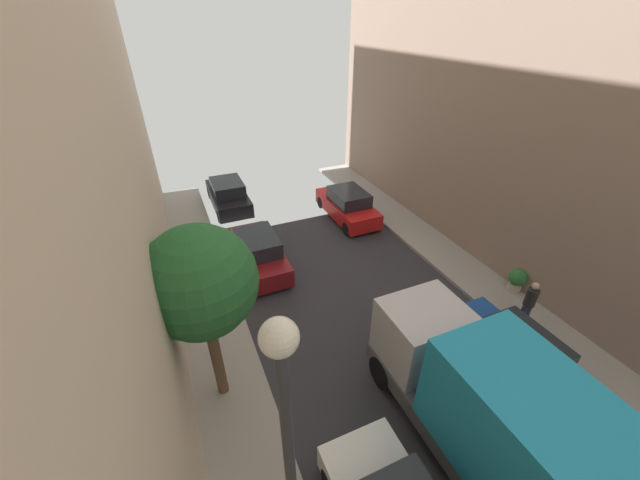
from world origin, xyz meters
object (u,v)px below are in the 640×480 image
at_px(delivery_truck, 497,418).
at_px(street_tree_2, 200,283).
at_px(parked_car_right_3, 514,355).
at_px(parked_car_left_4, 257,252).
at_px(lamp_post, 288,445).
at_px(pedestrian, 529,302).
at_px(potted_plant_3, 517,279).
at_px(parked_car_left_5, 228,195).
at_px(parked_car_right_4, 348,205).

distance_m(delivery_truck, street_tree_2, 7.07).
bearing_deg(parked_car_right_3, parked_car_left_4, 123.58).
bearing_deg(parked_car_left_4, lamp_post, -100.94).
bearing_deg(pedestrian, street_tree_2, 171.69).
relative_size(street_tree_2, lamp_post, 0.82).
height_order(parked_car_left_4, street_tree_2, street_tree_2).
bearing_deg(potted_plant_3, parked_car_left_5, 126.17).
bearing_deg(potted_plant_3, parked_car_right_4, 111.19).
distance_m(parked_car_right_4, street_tree_2, 11.62).
bearing_deg(lamp_post, parked_car_right_3, 13.07).
bearing_deg(parked_car_left_5, delivery_truck, -80.31).
bearing_deg(lamp_post, street_tree_2, 97.92).
relative_size(parked_car_left_5, lamp_post, 0.66).
relative_size(parked_car_left_5, parked_car_right_3, 1.00).
xyz_separation_m(parked_car_right_4, potted_plant_3, (3.07, -7.91, -0.06)).
xyz_separation_m(parked_car_right_3, parked_car_right_4, (0.00, 10.50, 0.00)).
xyz_separation_m(parked_car_left_4, lamp_post, (-1.90, -9.83, 3.52)).
bearing_deg(pedestrian, parked_car_right_4, 101.48).
height_order(potted_plant_3, lamp_post, lamp_post).
relative_size(delivery_truck, pedestrian, 3.84).
relative_size(parked_car_left_4, delivery_truck, 0.64).
xyz_separation_m(parked_car_right_3, pedestrian, (1.89, 1.20, 0.35)).
relative_size(parked_car_right_4, potted_plant_3, 4.58).
bearing_deg(parked_car_right_4, potted_plant_3, -68.81).
bearing_deg(parked_car_left_4, pedestrian, -43.55).
distance_m(parked_car_right_3, parked_car_right_4, 10.50).
distance_m(street_tree_2, potted_plant_3, 11.46).
bearing_deg(delivery_truck, parked_car_left_4, 105.45).
xyz_separation_m(delivery_truck, potted_plant_3, (5.77, 4.22, -1.13)).
bearing_deg(parked_car_right_4, parked_car_left_5, 145.82).
bearing_deg(lamp_post, potted_plant_3, 22.46).
relative_size(parked_car_left_4, potted_plant_3, 4.58).
height_order(street_tree_2, potted_plant_3, street_tree_2).
height_order(parked_car_left_5, pedestrian, pedestrian).
distance_m(delivery_truck, pedestrian, 5.44).
bearing_deg(potted_plant_3, delivery_truck, -143.78).
xyz_separation_m(parked_car_left_5, potted_plant_3, (8.47, -11.58, -0.06)).
bearing_deg(parked_car_right_3, lamp_post, -166.93).
relative_size(parked_car_left_4, parked_car_right_3, 1.00).
bearing_deg(parked_car_right_3, parked_car_right_4, 90.00).
xyz_separation_m(delivery_truck, street_tree_2, (-5.20, 4.27, 2.19)).
bearing_deg(pedestrian, parked_car_left_4, 136.45).
xyz_separation_m(parked_car_left_5, pedestrian, (7.29, -12.97, 0.35)).
bearing_deg(potted_plant_3, lamp_post, -157.54).
distance_m(parked_car_left_4, potted_plant_3, 10.12).
relative_size(pedestrian, potted_plant_3, 1.88).
height_order(parked_car_left_5, delivery_truck, delivery_truck).
xyz_separation_m(parked_car_left_4, street_tree_2, (-2.50, -5.50, 3.25)).
bearing_deg(street_tree_2, potted_plant_3, -0.22).
bearing_deg(potted_plant_3, parked_car_left_4, 146.79).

